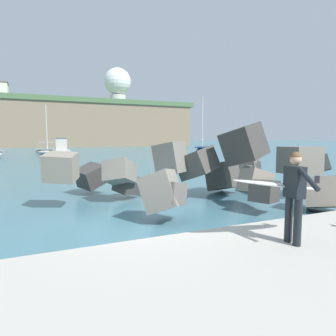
{
  "coord_description": "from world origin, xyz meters",
  "views": [
    {
      "loc": [
        -2.55,
        -7.34,
        2.28
      ],
      "look_at": [
        0.96,
        0.5,
        1.4
      ],
      "focal_mm": 31.8,
      "sensor_mm": 36.0,
      "label": 1
    }
  ],
  "objects": [
    {
      "name": "surfer_with_board",
      "position": [
        1.9,
        -3.13,
        1.28
      ],
      "size": [
        2.12,
        1.26,
        1.78
      ],
      "color": "black",
      "rests_on": "walkway_path"
    },
    {
      "name": "radar_dome",
      "position": [
        20.49,
        80.66,
        18.18
      ],
      "size": [
        7.88,
        7.88,
        10.74
      ],
      "color": "silver",
      "rests_on": "headland_bluff"
    },
    {
      "name": "boat_near_right",
      "position": [
        17.53,
        26.47,
        0.62
      ],
      "size": [
        4.13,
        4.65,
        7.51
      ],
      "color": "navy",
      "rests_on": "ground"
    },
    {
      "name": "walkway_path",
      "position": [
        0.0,
        -4.0,
        0.12
      ],
      "size": [
        48.0,
        4.4,
        0.24
      ],
      "primitive_type": "cube",
      "color": "#B2ADA3",
      "rests_on": "ground"
    },
    {
      "name": "boat_mid_right",
      "position": [
        0.18,
        28.83,
        0.69
      ],
      "size": [
        2.25,
        5.88,
        2.24
      ],
      "color": "white",
      "rests_on": "ground"
    },
    {
      "name": "boat_near_centre",
      "position": [
        -0.76,
        36.2,
        0.46
      ],
      "size": [
        4.42,
        3.64,
        6.68
      ],
      "color": "beige",
      "rests_on": "ground"
    },
    {
      "name": "breakwater_jetty",
      "position": [
        0.96,
        1.63,
        1.05
      ],
      "size": [
        31.36,
        7.84,
        2.87
      ],
      "color": "#4C4944",
      "rests_on": "ground"
    },
    {
      "name": "ground_plane",
      "position": [
        0.0,
        0.0,
        0.0
      ],
      "size": [
        400.0,
        400.0,
        0.0
      ],
      "primitive_type": "plane",
      "color": "#42707F"
    }
  ]
}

